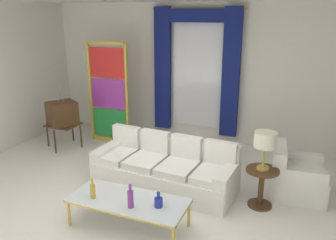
# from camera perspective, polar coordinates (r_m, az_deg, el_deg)

# --- Properties ---
(ground_plane) EXTENTS (16.00, 16.00, 0.00)m
(ground_plane) POSITION_cam_1_polar(r_m,az_deg,el_deg) (5.43, -3.98, -13.27)
(ground_plane) COLOR white
(wall_rear) EXTENTS (8.00, 0.12, 3.00)m
(wall_rear) POSITION_cam_1_polar(r_m,az_deg,el_deg) (7.65, 5.89, 7.73)
(wall_rear) COLOR white
(wall_rear) RESTS_ON ground
(curtained_window) EXTENTS (2.00, 0.17, 2.70)m
(curtained_window) POSITION_cam_1_polar(r_m,az_deg,el_deg) (7.49, 4.67, 9.42)
(curtained_window) COLOR white
(curtained_window) RESTS_ON ground
(couch_white_long) EXTENTS (2.40, 1.09, 0.86)m
(couch_white_long) POSITION_cam_1_polar(r_m,az_deg,el_deg) (5.74, -0.29, -8.00)
(couch_white_long) COLOR white
(couch_white_long) RESTS_ON ground
(coffee_table) EXTENTS (1.58, 0.66, 0.41)m
(coffee_table) POSITION_cam_1_polar(r_m,az_deg,el_deg) (4.69, -6.61, -13.28)
(coffee_table) COLOR silver
(coffee_table) RESTS_ON ground
(bottle_blue_decanter) EXTENTS (0.08, 0.08, 0.33)m
(bottle_blue_decanter) POSITION_cam_1_polar(r_m,az_deg,el_deg) (4.44, -6.26, -12.74)
(bottle_blue_decanter) COLOR #753384
(bottle_blue_decanter) RESTS_ON coffee_table
(bottle_crystal_tall) EXTENTS (0.11, 0.11, 0.22)m
(bottle_crystal_tall) POSITION_cam_1_polar(r_m,az_deg,el_deg) (4.46, -1.58, -13.38)
(bottle_crystal_tall) COLOR navy
(bottle_crystal_tall) RESTS_ON coffee_table
(bottle_amber_squat) EXTENTS (0.07, 0.07, 0.29)m
(bottle_amber_squat) POSITION_cam_1_polar(r_m,az_deg,el_deg) (4.73, -12.40, -11.31)
(bottle_amber_squat) COLOR gold
(bottle_amber_squat) RESTS_ON coffee_table
(vintage_tv) EXTENTS (0.74, 0.77, 1.35)m
(vintage_tv) POSITION_cam_1_polar(r_m,az_deg,el_deg) (7.55, -17.18, 0.90)
(vintage_tv) COLOR #472D19
(vintage_tv) RESTS_ON ground
(armchair_white) EXTENTS (0.89, 0.88, 0.80)m
(armchair_white) POSITION_cam_1_polar(r_m,az_deg,el_deg) (5.83, 20.16, -8.92)
(armchair_white) COLOR white
(armchair_white) RESTS_ON ground
(stained_glass_divider) EXTENTS (0.95, 0.05, 2.20)m
(stained_glass_divider) POSITION_cam_1_polar(r_m,az_deg,el_deg) (7.53, -9.84, 3.99)
(stained_glass_divider) COLOR gold
(stained_glass_divider) RESTS_ON ground
(peacock_figurine) EXTENTS (0.44, 0.60, 0.50)m
(peacock_figurine) POSITION_cam_1_polar(r_m,az_deg,el_deg) (7.33, -8.28, -3.16)
(peacock_figurine) COLOR beige
(peacock_figurine) RESTS_ON ground
(round_side_table) EXTENTS (0.48, 0.48, 0.59)m
(round_side_table) POSITION_cam_1_polar(r_m,az_deg,el_deg) (5.31, 15.25, -10.26)
(round_side_table) COLOR #472D19
(round_side_table) RESTS_ON ground
(table_lamp_brass) EXTENTS (0.32, 0.32, 0.57)m
(table_lamp_brass) POSITION_cam_1_polar(r_m,az_deg,el_deg) (5.04, 15.85, -3.45)
(table_lamp_brass) COLOR #B29338
(table_lamp_brass) RESTS_ON round_side_table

